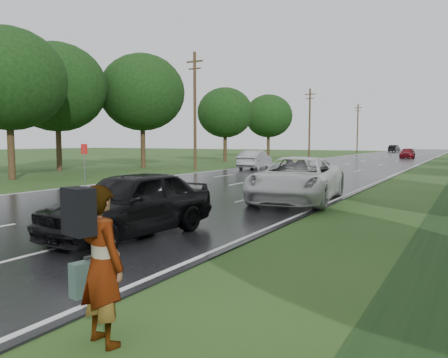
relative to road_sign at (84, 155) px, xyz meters
name	(u,v)px	position (x,y,z in m)	size (l,w,h in m)	color
road	(357,162)	(8.50, 33.00, -1.62)	(14.00, 180.00, 0.04)	black
edge_stripe_east	(421,164)	(15.25, 33.00, -1.60)	(0.12, 180.00, 0.01)	silver
edge_stripe_west	(302,161)	(1.75, 33.00, -1.60)	(0.12, 180.00, 0.01)	silver
center_line	(357,162)	(8.50, 33.00, -1.60)	(0.12, 180.00, 0.01)	silver
road_sign	(84,155)	(0.00, 0.00, 0.00)	(0.50, 0.06, 2.30)	slate
utility_pole_mid	(195,109)	(-0.70, 13.00, 3.55)	(1.60, 0.26, 10.00)	#332515
utility_pole_far	(310,122)	(-0.70, 43.00, 3.55)	(1.60, 0.26, 10.00)	#332515
utility_pole_distant	(358,128)	(-0.70, 73.00, 3.55)	(1.60, 0.26, 10.00)	#332515
tree_west_b	(8,79)	(-5.50, -1.00, 4.73)	(7.20, 7.20, 9.62)	#332515
tree_west_c	(142,92)	(-6.50, 13.00, 5.27)	(7.80, 7.80, 10.43)	#332515
tree_west_d	(225,113)	(-5.70, 27.00, 4.18)	(6.60, 6.60, 8.80)	#332515
tree_west_e	(57,87)	(-9.50, 6.00, 5.19)	(8.00, 8.00, 10.44)	#332515
tree_west_f	(269,116)	(-6.30, 41.00, 4.49)	(7.00, 7.00, 9.29)	#332515
pedestrian	(100,262)	(16.30, -14.70, -0.63)	(0.93, 0.91, 1.96)	#A5998C
white_pickup	(297,179)	(14.00, -1.66, -0.70)	(2.99, 6.49, 1.80)	silver
dark_sedan	(130,203)	(12.57, -10.00, -0.75)	(2.01, 4.98, 1.70)	black
silver_sedan	(255,160)	(3.47, 16.20, -0.80)	(1.71, 4.89, 1.61)	#999BA1
far_car_red	(407,153)	(11.91, 48.98, -0.92)	(1.90, 4.68, 1.36)	maroon
far_car_dark	(394,148)	(4.50, 86.30, -0.84)	(1.61, 4.61, 1.52)	black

